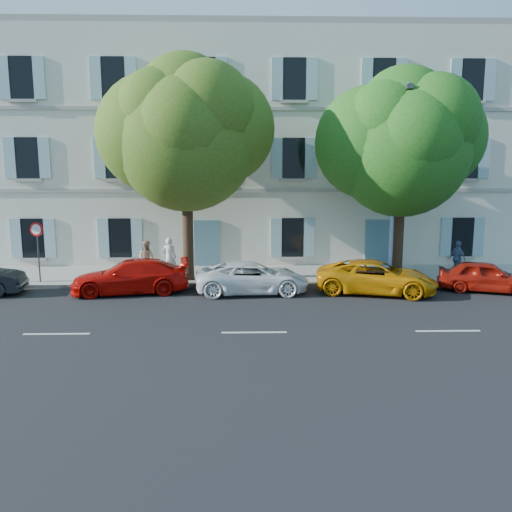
{
  "coord_description": "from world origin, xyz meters",
  "views": [
    {
      "loc": [
        -0.3,
        -18.68,
        4.77
      ],
      "look_at": [
        0.2,
        2.0,
        1.4
      ],
      "focal_mm": 35.0,
      "sensor_mm": 36.0,
      "label": 1
    }
  ],
  "objects_px": {
    "car_white_coupe": "(252,278)",
    "car_red_hatchback": "(486,276)",
    "pedestrian_c": "(458,258)",
    "road_sign": "(37,239)",
    "pedestrian_b": "(146,258)",
    "tree_right": "(402,150)",
    "tree_left": "(186,141)",
    "street_lamp": "(395,175)",
    "car_red_coupe": "(131,276)",
    "car_yellow_supercar": "(376,277)",
    "pedestrian_a": "(169,257)"
  },
  "relations": [
    {
      "from": "pedestrian_a",
      "to": "pedestrian_b",
      "type": "distance_m",
      "value": 1.07
    },
    {
      "from": "tree_left",
      "to": "car_red_hatchback",
      "type": "bearing_deg",
      "value": -9.29
    },
    {
      "from": "car_red_coupe",
      "to": "tree_right",
      "type": "height_order",
      "value": "tree_right"
    },
    {
      "from": "tree_right",
      "to": "pedestrian_c",
      "type": "distance_m",
      "value": 5.86
    },
    {
      "from": "car_red_coupe",
      "to": "road_sign",
      "type": "xyz_separation_m",
      "value": [
        -4.28,
        1.48,
        1.35
      ]
    },
    {
      "from": "car_yellow_supercar",
      "to": "tree_left",
      "type": "bearing_deg",
      "value": 88.74
    },
    {
      "from": "pedestrian_a",
      "to": "pedestrian_c",
      "type": "xyz_separation_m",
      "value": [
        13.33,
        -0.05,
        -0.09
      ]
    },
    {
      "from": "car_white_coupe",
      "to": "car_red_hatchback",
      "type": "bearing_deg",
      "value": -93.52
    },
    {
      "from": "street_lamp",
      "to": "pedestrian_b",
      "type": "height_order",
      "value": "street_lamp"
    },
    {
      "from": "tree_left",
      "to": "pedestrian_a",
      "type": "bearing_deg",
      "value": 144.51
    },
    {
      "from": "car_yellow_supercar",
      "to": "tree_left",
      "type": "relative_size",
      "value": 0.51
    },
    {
      "from": "car_red_coupe",
      "to": "car_red_hatchback",
      "type": "height_order",
      "value": "car_red_coupe"
    },
    {
      "from": "car_red_hatchback",
      "to": "tree_left",
      "type": "relative_size",
      "value": 0.4
    },
    {
      "from": "car_red_hatchback",
      "to": "tree_right",
      "type": "xyz_separation_m",
      "value": [
        -3.19,
        1.7,
        5.17
      ]
    },
    {
      "from": "tree_right",
      "to": "road_sign",
      "type": "bearing_deg",
      "value": -179.68
    },
    {
      "from": "car_red_hatchback",
      "to": "tree_left",
      "type": "height_order",
      "value": "tree_left"
    },
    {
      "from": "pedestrian_c",
      "to": "car_red_hatchback",
      "type": "bearing_deg",
      "value": 162.04
    },
    {
      "from": "car_red_hatchback",
      "to": "car_yellow_supercar",
      "type": "bearing_deg",
      "value": 110.77
    },
    {
      "from": "car_red_coupe",
      "to": "street_lamp",
      "type": "xyz_separation_m",
      "value": [
        10.99,
        1.07,
        4.09
      ]
    },
    {
      "from": "street_lamp",
      "to": "tree_left",
      "type": "bearing_deg",
      "value": 174.68
    },
    {
      "from": "car_red_hatchback",
      "to": "pedestrian_b",
      "type": "relative_size",
      "value": 2.25
    },
    {
      "from": "car_yellow_supercar",
      "to": "road_sign",
      "type": "xyz_separation_m",
      "value": [
        -14.28,
        1.77,
        1.37
      ]
    },
    {
      "from": "tree_left",
      "to": "pedestrian_b",
      "type": "bearing_deg",
      "value": 159.1
    },
    {
      "from": "road_sign",
      "to": "pedestrian_a",
      "type": "height_order",
      "value": "road_sign"
    },
    {
      "from": "car_white_coupe",
      "to": "pedestrian_c",
      "type": "height_order",
      "value": "pedestrian_c"
    },
    {
      "from": "pedestrian_c",
      "to": "car_white_coupe",
      "type": "bearing_deg",
      "value": 86.4
    },
    {
      "from": "car_red_hatchback",
      "to": "pedestrian_a",
      "type": "height_order",
      "value": "pedestrian_a"
    },
    {
      "from": "car_yellow_supercar",
      "to": "car_red_hatchback",
      "type": "xyz_separation_m",
      "value": [
        4.59,
        0.16,
        -0.03
      ]
    },
    {
      "from": "car_red_coupe",
      "to": "street_lamp",
      "type": "bearing_deg",
      "value": 87.48
    },
    {
      "from": "car_red_hatchback",
      "to": "pedestrian_c",
      "type": "bearing_deg",
      "value": 20.02
    },
    {
      "from": "car_white_coupe",
      "to": "pedestrian_a",
      "type": "relative_size",
      "value": 2.57
    },
    {
      "from": "tree_left",
      "to": "pedestrian_b",
      "type": "height_order",
      "value": "tree_left"
    },
    {
      "from": "pedestrian_c",
      "to": "car_red_coupe",
      "type": "bearing_deg",
      "value": 80.72
    },
    {
      "from": "pedestrian_c",
      "to": "road_sign",
      "type": "bearing_deg",
      "value": 74.04
    },
    {
      "from": "car_white_coupe",
      "to": "street_lamp",
      "type": "height_order",
      "value": "street_lamp"
    },
    {
      "from": "tree_left",
      "to": "car_yellow_supercar",
      "type": "bearing_deg",
      "value": -15.59
    },
    {
      "from": "tree_left",
      "to": "street_lamp",
      "type": "height_order",
      "value": "tree_left"
    },
    {
      "from": "car_yellow_supercar",
      "to": "pedestrian_a",
      "type": "bearing_deg",
      "value": 86.25
    },
    {
      "from": "pedestrian_b",
      "to": "pedestrian_c",
      "type": "relative_size",
      "value": 1.04
    },
    {
      "from": "car_red_hatchback",
      "to": "car_red_coupe",
      "type": "bearing_deg",
      "value": 108.28
    },
    {
      "from": "car_red_hatchback",
      "to": "tree_right",
      "type": "relative_size",
      "value": 0.43
    },
    {
      "from": "car_red_coupe",
      "to": "car_red_hatchback",
      "type": "distance_m",
      "value": 14.58
    },
    {
      "from": "car_white_coupe",
      "to": "tree_right",
      "type": "relative_size",
      "value": 0.52
    },
    {
      "from": "street_lamp",
      "to": "pedestrian_b",
      "type": "bearing_deg",
      "value": 171.65
    },
    {
      "from": "road_sign",
      "to": "tree_right",
      "type": "bearing_deg",
      "value": 0.32
    },
    {
      "from": "tree_left",
      "to": "pedestrian_b",
      "type": "relative_size",
      "value": 5.62
    },
    {
      "from": "car_red_coupe",
      "to": "pedestrian_b",
      "type": "relative_size",
      "value": 2.82
    },
    {
      "from": "car_white_coupe",
      "to": "road_sign",
      "type": "distance_m",
      "value": 9.48
    },
    {
      "from": "street_lamp",
      "to": "pedestrian_b",
      "type": "distance_m",
      "value": 11.61
    },
    {
      "from": "tree_right",
      "to": "tree_left",
      "type": "bearing_deg",
      "value": 177.97
    }
  ]
}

